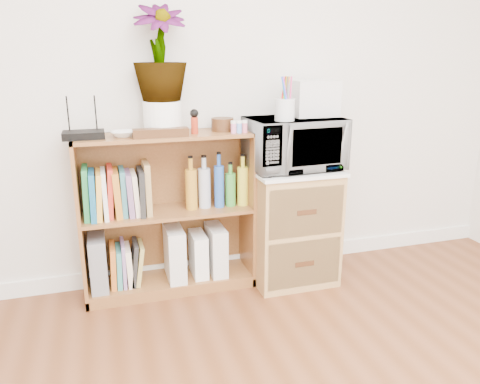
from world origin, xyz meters
name	(u,v)px	position (x,y,z in m)	size (l,w,h in m)	color
skirting_board	(221,263)	(0.00, 2.24, 0.05)	(4.00, 0.02, 0.10)	white
bookshelf	(168,214)	(-0.35, 2.10, 0.47)	(1.00, 0.30, 0.95)	brown
wicker_unit	(291,225)	(0.40, 2.02, 0.35)	(0.50, 0.45, 0.70)	#9E7542
microwave	(294,143)	(0.40, 2.02, 0.87)	(0.54, 0.37, 0.30)	white
pen_cup	(285,110)	(0.30, 1.92, 1.08)	(0.11, 0.11, 0.12)	silver
small_appliance	(313,98)	(0.54, 2.07, 1.13)	(0.26, 0.22, 0.21)	silver
router	(84,135)	(-0.78, 2.08, 0.97)	(0.21, 0.15, 0.04)	black
white_bowl	(123,134)	(-0.58, 2.07, 0.97)	(0.13, 0.13, 0.03)	silver
plant_pot	(163,117)	(-0.35, 2.12, 1.04)	(0.21, 0.21, 0.18)	white
potted_plant	(160,53)	(-0.35, 2.12, 1.39)	(0.29, 0.29, 0.51)	#3E732E
trinket_box	(161,133)	(-0.38, 2.00, 0.97)	(0.30, 0.07, 0.05)	#381F0F
kokeshi_doll	(195,126)	(-0.19, 2.06, 1.00)	(0.04, 0.04, 0.09)	#A72A14
wooden_bowl	(222,125)	(-0.01, 2.11, 0.99)	(0.13, 0.13, 0.07)	#3A200F
paint_jars	(239,128)	(0.06, 2.01, 0.98)	(0.11, 0.04, 0.05)	pink
file_box	(98,262)	(-0.76, 2.10, 0.23)	(0.09, 0.25, 0.32)	slate
magazine_holder_left	(175,253)	(-0.32, 2.09, 0.23)	(0.10, 0.26, 0.32)	silver
magazine_holder_mid	(198,254)	(-0.18, 2.09, 0.20)	(0.08, 0.21, 0.27)	white
magazine_holder_right	(216,249)	(-0.07, 2.09, 0.22)	(0.09, 0.24, 0.30)	silver
cookbooks	(117,192)	(-0.63, 2.10, 0.63)	(0.37, 0.20, 0.30)	#238341
liquor_bottles	(215,182)	(-0.06, 2.10, 0.65)	(0.38, 0.07, 0.32)	#BA8223
lower_books	(126,264)	(-0.61, 2.10, 0.19)	(0.20, 0.19, 0.26)	#C46622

